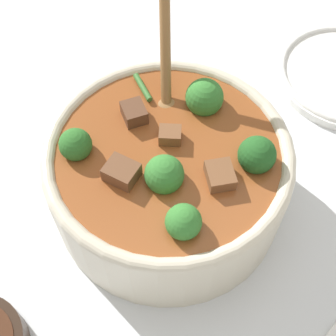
% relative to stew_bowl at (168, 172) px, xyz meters
% --- Properties ---
extents(ground_plane, '(4.00, 4.00, 0.00)m').
position_rel_stew_bowl_xyz_m(ground_plane, '(0.00, -0.00, -0.06)').
color(ground_plane, silver).
extents(stew_bowl, '(0.28, 0.31, 0.26)m').
position_rel_stew_bowl_xyz_m(stew_bowl, '(0.00, 0.00, 0.00)').
color(stew_bowl, beige).
rests_on(stew_bowl, ground_plane).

